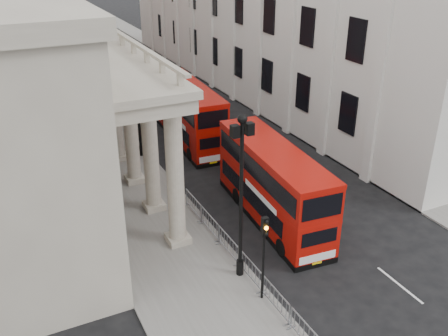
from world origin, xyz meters
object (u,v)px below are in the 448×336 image
Objects in this scene: lamp_post_south at (241,188)px; pedestrian_c at (118,148)px; lamp_post_mid at (137,94)px; traffic_light at (264,244)px; pedestrian_b at (86,160)px; pedestrian_a at (116,173)px; bus_near at (273,183)px; lamp_post_north at (88,50)px; bus_far at (189,112)px.

pedestrian_c is (-1.66, 16.22, -3.97)m from lamp_post_south.
pedestrian_c is at bearing 172.51° from lamp_post_mid.
traffic_light is 2.27× the size of pedestrian_b.
pedestrian_a is 0.94× the size of pedestrian_b.
lamp_post_mid is at bearing 114.00° from bus_near.
pedestrian_a is at bearing -125.90° from lamp_post_mid.
lamp_post_north reaches higher than pedestrian_b.
bus_far is at bearing 93.61° from bus_near.
pedestrian_b is 3.01m from pedestrian_c.
lamp_post_mid is 1.00× the size of lamp_post_north.
lamp_post_north is at bearing 90.00° from lamp_post_south.
pedestrian_a is at bearing 103.70° from lamp_post_south.
lamp_post_mid is 5.89m from pedestrian_b.
lamp_post_mid is 12.94m from bus_near.
lamp_post_mid is 4.38× the size of pedestrian_b.
lamp_post_south is 2.71m from traffic_light.
lamp_post_south is 0.78× the size of bus_near.
bus_far is 6.37m from pedestrian_c.
lamp_post_north is at bearing 90.17° from traffic_light.
pedestrian_c is (-5.86, 12.18, -1.41)m from bus_near.
pedestrian_b is at bearing 133.03° from bus_near.
bus_far is (4.44, 17.30, -2.50)m from lamp_post_south.
bus_near reaches higher than traffic_light.
lamp_post_south is 4.38× the size of pedestrian_b.
pedestrian_a is (-2.92, -4.03, -3.90)m from lamp_post_mid.
lamp_post_mid reaches higher than pedestrian_c.
lamp_post_south is at bearing -131.53° from bus_near.
bus_near is at bearing -81.45° from lamp_post_north.
bus_far is at bearing 77.33° from traffic_light.
lamp_post_south is at bearing -90.00° from lamp_post_mid.
lamp_post_north is 0.77× the size of bus_far.
bus_far is 5.71× the size of pedestrian_b.
pedestrian_b is (-4.28, -1.26, -3.84)m from lamp_post_mid.
lamp_post_mid is at bearing -174.12° from pedestrian_b.
bus_near is 6.43× the size of pedestrian_c.
pedestrian_b is at bearing 106.18° from lamp_post_south.
pedestrian_c is at bearing 120.34° from bus_near.
lamp_post_mid is 4.66× the size of pedestrian_a.
bus_far is 9.20m from pedestrian_a.
lamp_post_south is 1.00× the size of lamp_post_north.
lamp_post_south reaches higher than bus_near.
bus_far is at bearing -73.18° from lamp_post_north.
lamp_post_south is at bearing -50.37° from pedestrian_c.
lamp_post_mid is 18.11m from traffic_light.
pedestrian_b is at bearing 81.63° from pedestrian_a.
lamp_post_north reaches higher than pedestrian_c.
pedestrian_c is at bearing -161.10° from pedestrian_b.
lamp_post_south is 4.66× the size of pedestrian_a.
lamp_post_south is 6.36m from bus_near.
pedestrian_b is at bearing 104.63° from traffic_light.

